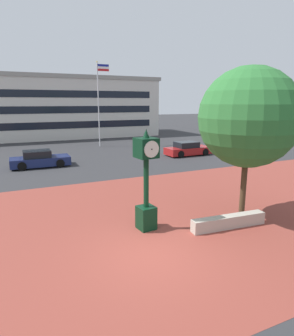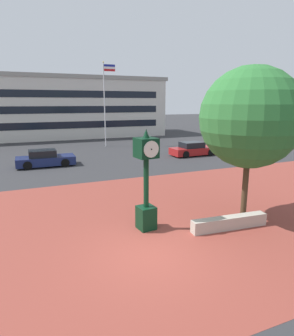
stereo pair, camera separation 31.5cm
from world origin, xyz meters
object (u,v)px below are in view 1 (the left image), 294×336
car_street_mid (40,159)px  flagpole_primary (99,100)px  civic_building (46,107)px  street_clock (146,180)px  plaza_tree (250,120)px  car_street_near (188,149)px

car_street_mid → flagpole_primary: bearing=140.2°
car_street_mid → civic_building: 21.56m
civic_building → car_street_mid: bearing=-97.8°
street_clock → plaza_tree: plaza_tree is taller
plaza_tree → car_street_near: size_ratio=1.43×
car_street_near → civic_building: civic_building is taller
street_clock → car_street_near: bearing=45.6°
street_clock → plaza_tree: size_ratio=0.62×
car_street_mid → civic_building: civic_building is taller
street_clock → civic_building: (0.06, 34.75, 2.23)m
street_clock → plaza_tree: (4.38, -0.59, 2.22)m
flagpole_primary → civic_building: flagpole_primary is taller
plaza_tree → car_street_near: (5.90, 13.85, -3.62)m
flagpole_primary → civic_building: bearing=108.9°
plaza_tree → car_street_mid: 16.40m
plaza_tree → flagpole_primary: flagpole_primary is taller
car_street_mid → flagpole_primary: size_ratio=0.48×
car_street_near → street_clock: bearing=-39.3°
civic_building → car_street_near: bearing=-64.6°
car_street_near → car_street_mid: (-13.11, 0.43, 0.00)m
flagpole_primary → civic_building: (-4.30, 12.56, -0.94)m
flagpole_primary → car_street_near: bearing=-56.4°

